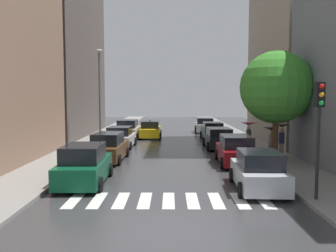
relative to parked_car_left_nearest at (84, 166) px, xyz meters
name	(u,v)px	position (x,y,z in m)	size (l,w,h in m)	color
ground_plane	(169,138)	(3.81, 18.14, -0.85)	(28.00, 72.00, 0.04)	#353537
sidewalk_left	(101,137)	(-2.69, 18.14, -0.76)	(3.00, 72.00, 0.15)	gray
sidewalk_right	(238,138)	(10.31, 18.14, -0.76)	(3.00, 72.00, 0.15)	gray
crosswalk_stripes	(169,200)	(3.81, -2.65, -0.83)	(7.65, 2.20, 0.01)	silver
building_left_mid	(59,54)	(-7.19, 20.40, 7.39)	(6.00, 16.57, 16.45)	#564C47
parked_car_left_nearest	(84,166)	(0.00, 0.00, 0.00)	(2.14, 4.64, 1.80)	#0C4C2D
parked_car_left_second	(109,148)	(0.08, 5.93, -0.02)	(2.15, 4.68, 1.74)	brown
parked_car_left_third	(120,138)	(0.00, 11.79, -0.07)	(2.24, 4.11, 1.64)	silver
parked_car_left_fourth	(128,130)	(-0.12, 17.96, -0.01)	(2.22, 4.63, 1.78)	silver
parked_car_right_nearest	(259,172)	(7.59, -1.05, -0.05)	(2.19, 4.24, 1.67)	#B2B7BF
parked_car_right_second	(236,151)	(7.70, 4.85, -0.04)	(2.20, 4.67, 1.70)	maroon
parked_car_right_third	(219,138)	(7.59, 11.57, -0.10)	(2.19, 4.59, 1.56)	black
parked_car_right_fourth	(213,131)	(7.79, 17.19, -0.08)	(2.08, 4.16, 1.60)	#0C4C2D
parked_car_right_fifth	(205,126)	(7.71, 23.97, -0.08)	(2.33, 4.26, 1.61)	silver
taxi_midroad	(150,130)	(1.97, 18.67, -0.07)	(2.08, 4.67, 1.81)	yellow
pedestrian_foreground	(282,134)	(10.86, 6.51, 0.79)	(0.95, 0.95, 2.08)	gray
pedestrian_by_kerb	(271,136)	(10.07, 6.06, 0.68)	(0.94, 0.94, 1.91)	brown
pedestrian_far_side	(249,129)	(9.56, 10.04, 0.78)	(1.14, 1.14, 1.93)	#38513D
street_tree_right	(276,88)	(10.16, 5.49, 3.64)	(4.30, 4.30, 6.49)	#513823
traffic_light_right_corner	(319,114)	(9.26, -2.98, 2.45)	(0.30, 0.42, 4.30)	black
lamp_post_left	(100,90)	(-1.74, 12.79, 3.61)	(0.60, 0.28, 7.52)	#595B60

